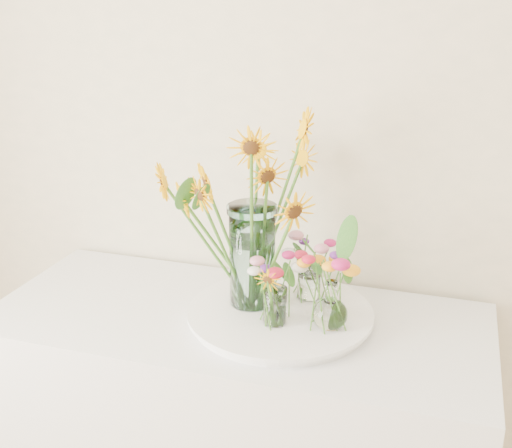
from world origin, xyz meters
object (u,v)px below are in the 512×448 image
counter (238,447)px  small_vase_a (275,306)px  small_vase_b (330,305)px  tray (280,316)px  mason_jar (252,256)px  small_vase_c (309,281)px

counter → small_vase_a: size_ratio=13.04×
small_vase_b → tray: bearing=162.5°
tray → mason_jar: bearing=165.7°
small_vase_a → small_vase_c: bearing=73.7°
counter → small_vase_c: size_ratio=12.19×
tray → small_vase_b: bearing=-17.5°
tray → small_vase_a: bearing=-85.4°
counter → tray: tray is taller
counter → mason_jar: 0.63m
tray → small_vase_b: 0.17m
small_vase_b → small_vase_c: (-0.09, 0.15, -0.01)m
tray → small_vase_c: small_vase_c is taller
mason_jar → small_vase_b: (0.24, -0.07, -0.08)m
mason_jar → small_vase_c: (0.15, 0.08, -0.09)m
small_vase_a → counter: bearing=156.3°
counter → small_vase_b: small_vase_b is taller
counter → small_vase_b: bearing=-6.3°
tray → mason_jar: (-0.09, 0.02, 0.16)m
tray → counter: bearing=-172.3°
counter → tray: bearing=7.7°
counter → tray: (0.12, 0.02, 0.46)m
small_vase_a → small_vase_c: 0.18m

